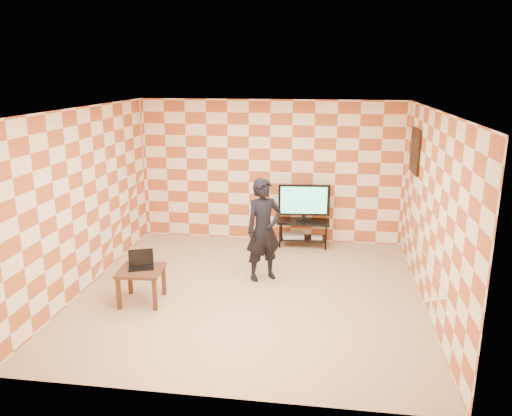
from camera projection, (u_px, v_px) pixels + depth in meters
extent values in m
plane|color=tan|center=(250.00, 293.00, 7.45)|extent=(5.00, 5.00, 0.00)
cube|color=#FDE5C0|center=(270.00, 172.00, 9.48)|extent=(5.00, 0.02, 2.70)
cube|color=#FDE5C0|center=(210.00, 274.00, 4.71)|extent=(5.00, 0.02, 2.70)
cube|color=#FDE5C0|center=(85.00, 199.00, 7.44)|extent=(0.02, 5.00, 2.70)
cube|color=#FDE5C0|center=(432.00, 212.00, 6.75)|extent=(0.02, 5.00, 2.70)
cube|color=white|center=(250.00, 109.00, 6.74)|extent=(5.00, 5.00, 0.02)
cube|color=black|center=(415.00, 151.00, 8.08)|extent=(0.04, 0.72, 0.72)
cube|color=black|center=(415.00, 151.00, 8.08)|extent=(0.04, 0.03, 0.68)
cube|color=black|center=(415.00, 151.00, 8.08)|extent=(0.04, 0.68, 0.03)
cube|color=black|center=(303.00, 222.00, 9.32)|extent=(0.96, 0.43, 0.04)
cube|color=black|center=(303.00, 238.00, 9.41)|extent=(0.87, 0.39, 0.03)
cylinder|color=black|center=(280.00, 235.00, 9.27)|extent=(0.03, 0.03, 0.50)
cylinder|color=black|center=(282.00, 229.00, 9.61)|extent=(0.03, 0.03, 0.50)
cylinder|color=black|center=(326.00, 237.00, 9.16)|extent=(0.03, 0.03, 0.50)
cylinder|color=black|center=(326.00, 231.00, 9.49)|extent=(0.03, 0.03, 0.50)
cube|color=black|center=(304.00, 220.00, 9.31)|extent=(0.29, 0.20, 0.03)
cube|color=black|center=(304.00, 217.00, 9.30)|extent=(0.07, 0.06, 0.08)
cube|color=black|center=(304.00, 200.00, 9.21)|extent=(0.95, 0.14, 0.58)
cube|color=#50EBB6|center=(304.00, 200.00, 9.18)|extent=(0.85, 0.08, 0.50)
cube|color=#BABABC|center=(293.00, 235.00, 9.40)|extent=(0.43, 0.34, 0.06)
cube|color=silver|center=(317.00, 237.00, 9.32)|extent=(0.20, 0.15, 0.05)
cube|color=#3E2817|center=(141.00, 270.00, 7.04)|extent=(0.65, 0.65, 0.04)
cube|color=#3E2817|center=(119.00, 294.00, 6.88)|extent=(0.06, 0.06, 0.46)
cube|color=#3E2817|center=(130.00, 279.00, 7.37)|extent=(0.06, 0.06, 0.46)
cube|color=#3E2817|center=(155.00, 295.00, 6.85)|extent=(0.06, 0.06, 0.46)
cube|color=#3E2817|center=(164.00, 280.00, 7.34)|extent=(0.06, 0.06, 0.46)
cube|color=black|center=(141.00, 267.00, 7.07)|extent=(0.41, 0.35, 0.02)
cube|color=black|center=(141.00, 257.00, 7.16)|extent=(0.35, 0.17, 0.22)
imported|color=black|center=(264.00, 230.00, 7.76)|extent=(0.71, 0.65, 1.62)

